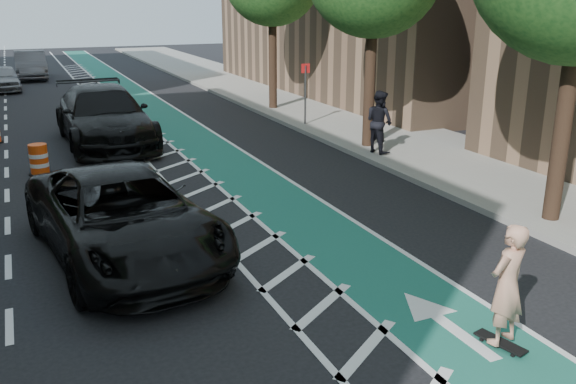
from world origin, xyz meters
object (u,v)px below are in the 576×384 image
suv_near (123,216)px  suv_far (104,116)px  skateboarder (507,285)px  barrel_a (39,160)px

suv_near → suv_far: bearing=76.7°
skateboarder → barrel_a: (-5.58, 12.55, -0.59)m
skateboarder → suv_far: (-3.29, 15.73, -0.02)m
skateboarder → suv_near: skateboarder is taller
barrel_a → suv_far: bearing=54.1°
skateboarder → barrel_a: skateboarder is taller
skateboarder → suv_far: size_ratio=0.27×
skateboarder → suv_far: 16.07m
skateboarder → suv_far: suv_far is taller
skateboarder → suv_near: (-4.36, 5.56, -0.17)m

